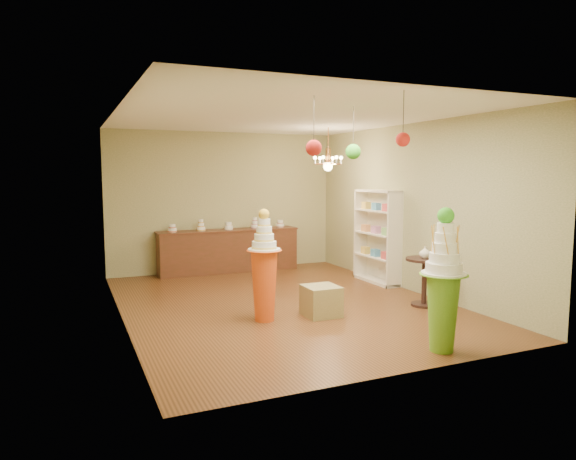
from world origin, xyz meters
name	(u,v)px	position (x,y,z in m)	size (l,w,h in m)	color
floor	(283,303)	(0.00, 0.00, 0.00)	(6.50, 6.50, 0.00)	#583118
ceiling	(282,117)	(0.00, 0.00, 3.00)	(6.50, 6.50, 0.00)	white
wall_back	(224,202)	(0.00, 3.25, 1.50)	(5.00, 0.04, 3.00)	tan
wall_front	(406,233)	(0.00, -3.25, 1.50)	(5.00, 0.04, 3.00)	tan
wall_left	(119,217)	(-2.50, 0.00, 1.50)	(0.04, 6.50, 3.00)	tan
wall_right	(410,208)	(2.50, 0.00, 1.50)	(0.04, 6.50, 3.00)	tan
pedestal_green	(443,293)	(0.86, -2.85, 0.71)	(0.64, 0.64, 1.72)	#64A724
pedestal_orange	(264,276)	(-0.62, -0.81, 0.65)	(0.60, 0.60, 1.62)	#E3511A
burlap_riser	(321,301)	(0.24, -0.91, 0.23)	(0.50, 0.50, 0.45)	#978852
sideboard	(229,250)	(0.00, 2.97, 0.48)	(3.04, 0.54, 1.16)	#542B1A
shelving_unit	(377,236)	(2.34, 0.80, 0.90)	(0.33, 1.20, 1.80)	white
round_table	(424,275)	(2.02, -1.05, 0.50)	(0.79, 0.79, 0.77)	black
vase	(425,252)	(2.02, -1.05, 0.87)	(0.18, 0.18, 0.19)	white
pom_red_left	(314,148)	(-0.54, -2.20, 2.41)	(0.19, 0.19, 0.69)	#3B342A
pom_green_mid	(353,152)	(0.37, -1.55, 2.40)	(0.20, 0.20, 0.70)	#3B342A
pom_red_right	(403,139)	(0.18, -2.92, 2.48)	(0.15, 0.15, 0.60)	#3B342A
chandelier	(328,164)	(1.53, 1.34, 2.30)	(0.75, 0.75, 0.85)	#C47E45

